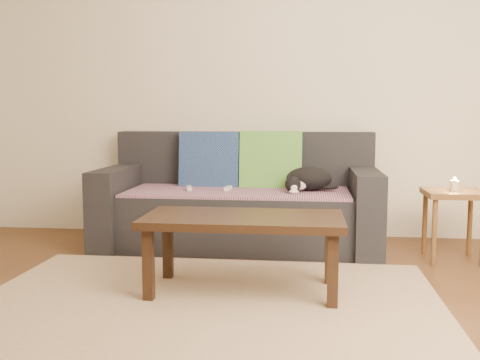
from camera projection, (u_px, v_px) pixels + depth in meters
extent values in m
plane|color=brown|center=(202.00, 315.00, 2.83)|extent=(4.50, 4.50, 0.00)
cube|color=beige|center=(246.00, 80.00, 4.66)|extent=(4.50, 0.04, 2.60)
cube|color=#232328|center=(238.00, 220.00, 4.29)|extent=(1.70, 0.78, 0.42)
cube|color=#232328|center=(244.00, 159.00, 4.63)|extent=(2.10, 0.18, 0.45)
cube|color=#232328|center=(118.00, 206.00, 4.39)|extent=(0.20, 0.90, 0.60)
cube|color=#232328|center=(365.00, 211.00, 4.16)|extent=(0.20, 0.90, 0.60)
cube|color=#442749|center=(238.00, 191.00, 4.24)|extent=(1.66, 0.74, 0.02)
cube|color=navy|center=(210.00, 162.00, 4.51)|extent=(0.48, 0.18, 0.49)
cube|color=#0C5244|center=(271.00, 163.00, 4.45)|extent=(0.49, 0.19, 0.50)
ellipsoid|color=black|center=(309.00, 179.00, 4.22)|extent=(0.40, 0.34, 0.18)
sphere|color=black|center=(293.00, 184.00, 4.09)|extent=(0.15, 0.15, 0.12)
sphere|color=white|center=(294.00, 188.00, 4.05)|extent=(0.06, 0.06, 0.05)
ellipsoid|color=black|center=(329.00, 187.00, 4.16)|extent=(0.14, 0.08, 0.04)
cube|color=white|center=(189.00, 188.00, 4.23)|extent=(0.07, 0.15, 0.03)
cube|color=white|center=(228.00, 188.00, 4.23)|extent=(0.05, 0.15, 0.03)
cube|color=brown|center=(454.00, 193.00, 3.85)|extent=(0.39, 0.39, 0.04)
cylinder|color=brown|center=(434.00, 232.00, 3.75)|extent=(0.04, 0.04, 0.45)
cylinder|color=brown|center=(425.00, 224.00, 4.06)|extent=(0.04, 0.04, 0.45)
cylinder|color=brown|center=(470.00, 225.00, 4.02)|extent=(0.04, 0.04, 0.45)
cylinder|color=beige|center=(454.00, 186.00, 3.85)|extent=(0.06, 0.06, 0.07)
sphere|color=#FFBF59|center=(455.00, 179.00, 3.84)|extent=(0.02, 0.02, 0.02)
cube|color=tan|center=(207.00, 304.00, 2.98)|extent=(2.50, 1.80, 0.01)
cube|color=black|center=(243.00, 220.00, 3.13)|extent=(1.11, 0.56, 0.04)
cube|color=black|center=(148.00, 265.00, 3.01)|extent=(0.06, 0.06, 0.40)
cube|color=black|center=(333.00, 272.00, 2.89)|extent=(0.06, 0.06, 0.40)
cube|color=black|center=(168.00, 247.00, 3.43)|extent=(0.06, 0.06, 0.40)
cube|color=black|center=(330.00, 252.00, 3.31)|extent=(0.06, 0.06, 0.40)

